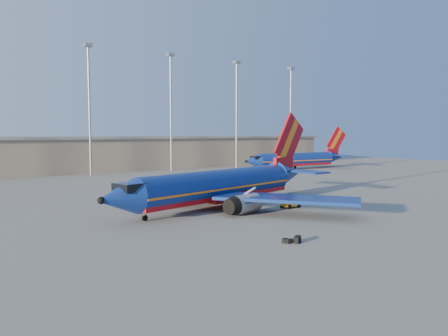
{
  "coord_description": "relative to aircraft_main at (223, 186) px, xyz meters",
  "views": [
    {
      "loc": [
        -35.9,
        -49.41,
        9.46
      ],
      "look_at": [
        2.73,
        5.79,
        4.0
      ],
      "focal_mm": 35.0,
      "sensor_mm": 36.0,
      "label": 1
    }
  ],
  "objects": [
    {
      "name": "terminal_building",
      "position": [
        14.24,
        61.88,
        1.64
      ],
      "size": [
        122.0,
        16.0,
        8.5
      ],
      "color": "gray",
      "rests_on": "ground"
    },
    {
      "name": "baggage_tug",
      "position": [
        6.42,
        -5.74,
        -1.8
      ],
      "size": [
        2.47,
        1.61,
        1.7
      ],
      "rotation": [
        0.0,
        0.0,
        0.08
      ],
      "color": "#F4A215",
      "rests_on": "ground"
    },
    {
      "name": "aircraft_main",
      "position": [
        0.0,
        0.0,
        0.0
      ],
      "size": [
        36.53,
        34.73,
        12.55
      ],
      "rotation": [
        0.0,
        0.0,
        0.23
      ],
      "color": "navy",
      "rests_on": "ground"
    },
    {
      "name": "aircraft_second",
      "position": [
        48.95,
        36.2,
        -0.11
      ],
      "size": [
        33.08,
        12.84,
        11.2
      ],
      "rotation": [
        0.0,
        0.0,
        -0.09
      ],
      "color": "navy",
      "rests_on": "ground"
    },
    {
      "name": "light_mast_row",
      "position": [
        9.24,
        49.88,
        14.87
      ],
      "size": [
        101.6,
        1.6,
        28.65
      ],
      "color": "gray",
      "rests_on": "ground"
    },
    {
      "name": "luggage_pile",
      "position": [
        -5.5,
        -18.69,
        -2.45
      ],
      "size": [
        1.82,
        1.35,
        0.54
      ],
      "color": "black",
      "rests_on": "ground"
    },
    {
      "name": "ground",
      "position": [
        4.24,
        3.88,
        -2.68
      ],
      "size": [
        220.0,
        220.0,
        0.0
      ],
      "primitive_type": "plane",
      "color": "slate",
      "rests_on": "ground"
    }
  ]
}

